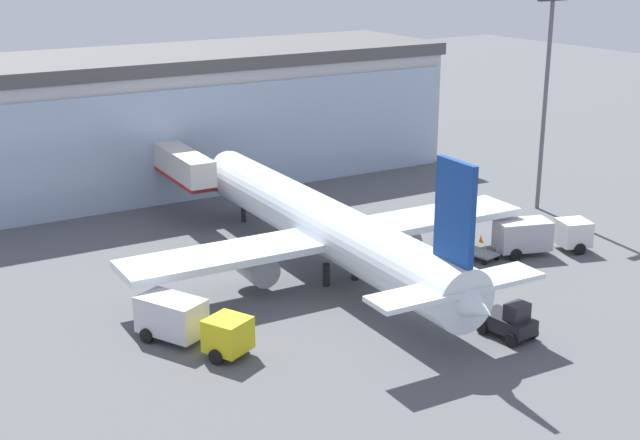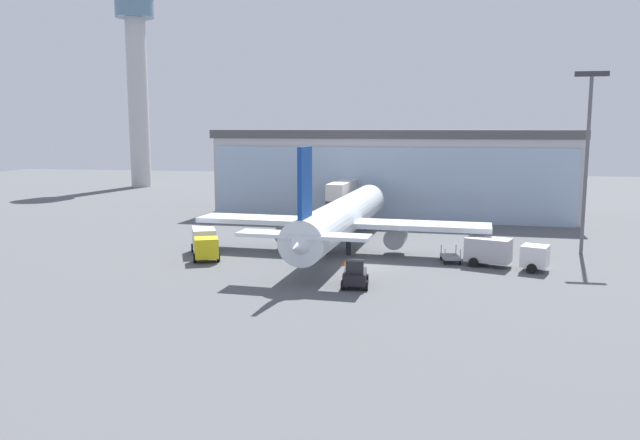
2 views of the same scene
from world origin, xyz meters
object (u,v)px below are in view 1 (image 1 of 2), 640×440
(jet_bridge, at_px, (176,163))
(pushback_tug, at_px, (509,322))
(airplane, at_px, (326,227))
(apron_light_mast, at_px, (546,85))
(safety_cone_wingtip, at_px, (481,238))
(catering_truck, at_px, (189,322))
(fuel_truck, at_px, (539,235))
(safety_cone_nose, at_px, (402,298))
(baggage_cart, at_px, (478,252))

(jet_bridge, height_order, pushback_tug, jet_bridge)
(jet_bridge, height_order, airplane, airplane)
(apron_light_mast, height_order, airplane, apron_light_mast)
(airplane, xyz_separation_m, safety_cone_wingtip, (13.97, -0.95, -3.20))
(apron_light_mast, bearing_deg, catering_truck, -167.60)
(apron_light_mast, bearing_deg, pushback_tug, -140.06)
(apron_light_mast, xyz_separation_m, fuel_truck, (-8.63, -8.26, -9.42))
(apron_light_mast, distance_m, catering_truck, 39.55)
(apron_light_mast, distance_m, airplane, 25.67)
(catering_truck, height_order, pushback_tug, catering_truck)
(safety_cone_nose, distance_m, safety_cone_wingtip, 14.04)
(fuel_truck, distance_m, safety_cone_nose, 14.62)
(baggage_cart, xyz_separation_m, pushback_tug, (-7.84, -10.97, 0.47))
(pushback_tug, bearing_deg, apron_light_mast, -54.92)
(catering_truck, xyz_separation_m, baggage_cart, (24.21, 1.52, -0.97))
(baggage_cart, xyz_separation_m, safety_cone_wingtip, (2.87, 2.78, -0.23))
(baggage_cart, bearing_deg, catering_truck, 84.96)
(airplane, height_order, safety_cone_nose, airplane)
(apron_light_mast, height_order, safety_cone_nose, apron_light_mast)
(jet_bridge, xyz_separation_m, airplane, (2.36, -19.64, -0.88))
(apron_light_mast, bearing_deg, safety_cone_nose, -156.55)
(pushback_tug, distance_m, safety_cone_nose, 7.96)
(baggage_cart, xyz_separation_m, safety_cone_nose, (-9.79, -3.29, -0.23))
(catering_truck, bearing_deg, fuel_truck, 65.92)
(apron_light_mast, relative_size, safety_cone_wingtip, 33.26)
(jet_bridge, relative_size, fuel_truck, 1.74)
(fuel_truck, height_order, safety_cone_nose, fuel_truck)
(apron_light_mast, relative_size, airplane, 0.51)
(catering_truck, bearing_deg, safety_cone_nose, 58.95)
(airplane, bearing_deg, apron_light_mast, -79.05)
(apron_light_mast, relative_size, safety_cone_nose, 33.26)
(airplane, distance_m, pushback_tug, 15.27)
(jet_bridge, height_order, safety_cone_wingtip, jet_bridge)
(jet_bridge, relative_size, safety_cone_wingtip, 24.11)
(airplane, distance_m, baggage_cart, 12.08)
(jet_bridge, relative_size, catering_truck, 1.75)
(airplane, bearing_deg, jet_bridge, 10.79)
(apron_light_mast, xyz_separation_m, safety_cone_wingtip, (-10.43, -3.95, -10.61))
(fuel_truck, bearing_deg, airplane, -178.75)
(safety_cone_nose, bearing_deg, jet_bridge, 97.82)
(jet_bridge, xyz_separation_m, baggage_cart, (13.45, -23.38, -3.86))
(airplane, relative_size, catering_truck, 4.78)
(jet_bridge, bearing_deg, catering_truck, 161.66)
(fuel_truck, relative_size, baggage_cart, 2.53)
(airplane, bearing_deg, baggage_cart, -104.66)
(apron_light_mast, relative_size, catering_truck, 2.42)
(baggage_cart, height_order, safety_cone_nose, baggage_cart)
(airplane, bearing_deg, safety_cone_wingtip, -89.96)
(fuel_truck, relative_size, pushback_tug, 2.28)
(pushback_tug, xyz_separation_m, safety_cone_wingtip, (10.71, 13.75, -0.70))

